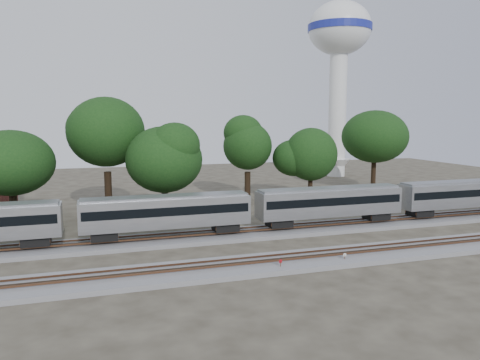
% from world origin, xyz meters
% --- Properties ---
extents(ground, '(160.00, 160.00, 0.00)m').
position_xyz_m(ground, '(0.00, 0.00, 0.00)').
color(ground, '#383328').
rests_on(ground, ground).
extents(track_far, '(160.00, 5.00, 0.73)m').
position_xyz_m(track_far, '(0.00, 6.00, 0.21)').
color(track_far, slate).
rests_on(track_far, ground).
extents(track_near, '(160.00, 5.00, 0.73)m').
position_xyz_m(track_near, '(0.00, -4.00, 0.21)').
color(track_near, slate).
rests_on(track_near, ground).
extents(train, '(84.43, 2.90, 4.28)m').
position_xyz_m(train, '(-4.48, 6.00, 3.04)').
color(train, silver).
rests_on(train, ground).
extents(switch_stand_red, '(0.30, 0.13, 0.98)m').
position_xyz_m(switch_stand_red, '(2.44, -5.52, 0.63)').
color(switch_stand_red, '#512D19').
rests_on(switch_stand_red, ground).
extents(switch_stand_white, '(0.29, 0.05, 0.90)m').
position_xyz_m(switch_stand_white, '(8.25, -5.31, 0.57)').
color(switch_stand_white, '#512D19').
rests_on(switch_stand_white, ground).
extents(switch_lever, '(0.54, 0.38, 0.30)m').
position_xyz_m(switch_lever, '(7.60, -5.75, 0.15)').
color(switch_lever, '#512D19').
rests_on(switch_lever, ground).
extents(water_tower, '(12.67, 12.67, 35.09)m').
position_xyz_m(water_tower, '(37.01, 47.59, 25.99)').
color(water_tower, silver).
rests_on(water_tower, ground).
extents(tree_2, '(7.41, 7.41, 10.45)m').
position_xyz_m(tree_2, '(-19.35, 15.39, 7.27)').
color(tree_2, black).
rests_on(tree_2, ground).
extents(tree_3, '(10.46, 10.46, 14.75)m').
position_xyz_m(tree_3, '(-9.52, 19.53, 10.28)').
color(tree_3, black).
rests_on(tree_3, ground).
extents(tree_4, '(7.35, 7.35, 10.36)m').
position_xyz_m(tree_4, '(-3.40, 15.13, 7.20)').
color(tree_4, black).
rests_on(tree_4, ground).
extents(tree_5, '(8.13, 8.13, 11.46)m').
position_xyz_m(tree_5, '(9.88, 24.59, 7.98)').
color(tree_5, black).
rests_on(tree_5, ground).
extents(tree_6, '(6.97, 6.97, 9.83)m').
position_xyz_m(tree_6, '(18.25, 21.44, 6.83)').
color(tree_6, black).
rests_on(tree_6, ground).
extents(tree_7, '(9.09, 9.09, 12.82)m').
position_xyz_m(tree_7, '(32.83, 27.80, 8.93)').
color(tree_7, black).
rests_on(tree_7, ground).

